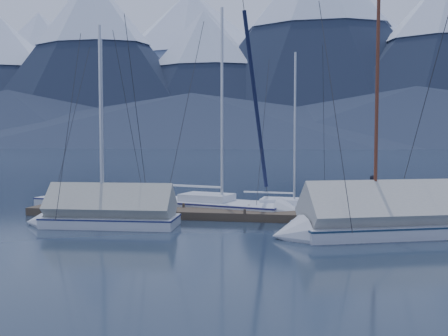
{
  "coord_description": "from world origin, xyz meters",
  "views": [
    {
      "loc": [
        3.53,
        -18.16,
        3.38
      ],
      "look_at": [
        0.0,
        2.0,
        2.2
      ],
      "focal_mm": 38.0,
      "sensor_mm": 36.0,
      "label": 1
    }
  ],
  "objects_px": {
    "sailboat_open_left": "(112,203)",
    "sailboat_open_right": "(303,210)",
    "sailboat_covered_far": "(99,215)",
    "person": "(374,195)",
    "sailboat_covered_near": "(371,223)",
    "sailboat_open_mid": "(233,209)"
  },
  "relations": [
    {
      "from": "sailboat_open_left",
      "to": "sailboat_open_right",
      "type": "height_order",
      "value": "sailboat_open_left"
    },
    {
      "from": "sailboat_open_left",
      "to": "sailboat_covered_far",
      "type": "distance_m",
      "value": 5.61
    },
    {
      "from": "sailboat_open_right",
      "to": "sailboat_covered_far",
      "type": "bearing_deg",
      "value": -149.06
    },
    {
      "from": "sailboat_open_left",
      "to": "sailboat_open_right",
      "type": "relative_size",
      "value": 1.15
    },
    {
      "from": "sailboat_open_left",
      "to": "person",
      "type": "height_order",
      "value": "sailboat_open_left"
    },
    {
      "from": "sailboat_open_left",
      "to": "sailboat_covered_near",
      "type": "bearing_deg",
      "value": -24.4
    },
    {
      "from": "sailboat_open_mid",
      "to": "person",
      "type": "xyz_separation_m",
      "value": [
        6.13,
        -1.6,
        0.97
      ]
    },
    {
      "from": "sailboat_open_left",
      "to": "sailboat_covered_near",
      "type": "height_order",
      "value": "sailboat_covered_near"
    },
    {
      "from": "sailboat_covered_far",
      "to": "sailboat_open_left",
      "type": "bearing_deg",
      "value": 108.15
    },
    {
      "from": "sailboat_covered_near",
      "to": "sailboat_open_left",
      "type": "bearing_deg",
      "value": 155.6
    },
    {
      "from": "sailboat_covered_near",
      "to": "sailboat_covered_far",
      "type": "bearing_deg",
      "value": 179.14
    },
    {
      "from": "sailboat_covered_far",
      "to": "person",
      "type": "bearing_deg",
      "value": 13.69
    },
    {
      "from": "sailboat_open_right",
      "to": "sailboat_covered_far",
      "type": "height_order",
      "value": "sailboat_covered_far"
    },
    {
      "from": "sailboat_open_right",
      "to": "sailboat_open_mid",
      "type": "bearing_deg",
      "value": -170.76
    },
    {
      "from": "sailboat_open_mid",
      "to": "sailboat_covered_near",
      "type": "distance_m",
      "value": 7.15
    },
    {
      "from": "sailboat_open_left",
      "to": "person",
      "type": "bearing_deg",
      "value": -12.07
    },
    {
      "from": "person",
      "to": "sailboat_covered_far",
      "type": "bearing_deg",
      "value": 118.12
    },
    {
      "from": "sailboat_open_right",
      "to": "sailboat_open_left",
      "type": "bearing_deg",
      "value": 176.7
    },
    {
      "from": "sailboat_open_mid",
      "to": "sailboat_open_right",
      "type": "distance_m",
      "value": 3.3
    },
    {
      "from": "sailboat_open_mid",
      "to": "sailboat_open_right",
      "type": "height_order",
      "value": "sailboat_open_mid"
    },
    {
      "from": "sailboat_open_left",
      "to": "person",
      "type": "relative_size",
      "value": 5.78
    },
    {
      "from": "sailboat_open_mid",
      "to": "sailboat_covered_near",
      "type": "bearing_deg",
      "value": -37.93
    }
  ]
}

